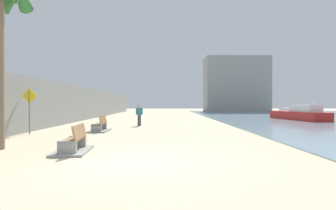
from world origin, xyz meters
name	(u,v)px	position (x,y,z in m)	size (l,w,h in m)	color
ground_plane	(155,121)	(0.00, 18.00, 0.00)	(120.00, 120.00, 0.00)	#C6B793
seawall	(75,104)	(-7.50, 18.00, 1.66)	(0.80, 64.00, 3.33)	gray
bench_near	(74,145)	(-2.25, 1.72, 0.23)	(1.24, 2.17, 0.98)	gray
bench_far	(100,128)	(-3.02, 8.89, 0.23)	(1.10, 2.10, 0.98)	gray
person_walking	(139,114)	(-0.98, 12.98, 0.94)	(0.51, 0.28, 1.62)	#333338
boat_far_left	(300,114)	(14.55, 19.77, 0.62)	(3.06, 7.74, 1.57)	red
boat_nearest	(307,109)	(25.71, 40.12, 0.75)	(4.18, 6.16, 1.99)	#337060
boat_distant	(300,111)	(17.82, 26.30, 0.78)	(4.21, 4.75, 1.99)	white
pedestrian_sign	(29,106)	(-6.62, 7.49, 1.59)	(0.85, 0.08, 2.56)	slate
harbor_building	(236,85)	(14.76, 46.00, 5.28)	(12.00, 6.00, 10.56)	gray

